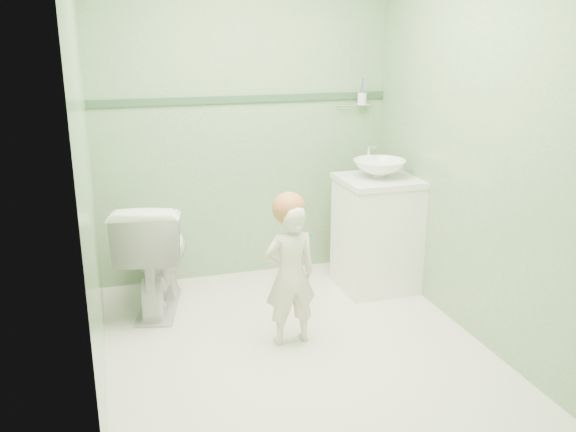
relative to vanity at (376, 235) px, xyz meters
name	(u,v)px	position (x,y,z in m)	size (l,w,h in m)	color
ground	(295,346)	(-0.84, -0.70, -0.40)	(2.50, 2.50, 0.00)	silver
room_shell	(296,150)	(-0.84, -0.70, 0.80)	(2.50, 2.54, 2.40)	#79A474
trim_stripe	(244,99)	(-0.84, 0.54, 0.95)	(2.20, 0.02, 0.05)	#335539
vanity	(376,235)	(0.00, 0.00, 0.00)	(0.52, 0.50, 0.80)	white
counter	(379,180)	(0.00, 0.00, 0.41)	(0.54, 0.52, 0.04)	white
basin	(379,169)	(0.00, 0.00, 0.49)	(0.37, 0.37, 0.13)	white
faucet	(369,153)	(0.00, 0.19, 0.57)	(0.03, 0.13, 0.18)	silver
cup_holder	(361,99)	(0.05, 0.48, 0.93)	(0.26, 0.07, 0.21)	silver
toilet	(154,254)	(-1.58, 0.10, -0.01)	(0.44, 0.76, 0.78)	white
toddler	(290,275)	(-0.85, -0.63, 0.04)	(0.32, 0.21, 0.88)	silver
hair_cap	(289,209)	(-0.85, -0.60, 0.44)	(0.19, 0.19, 0.19)	#B46B3B
teal_toothbrush	(310,235)	(-0.77, -0.75, 0.32)	(0.11, 0.13, 0.08)	#098471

